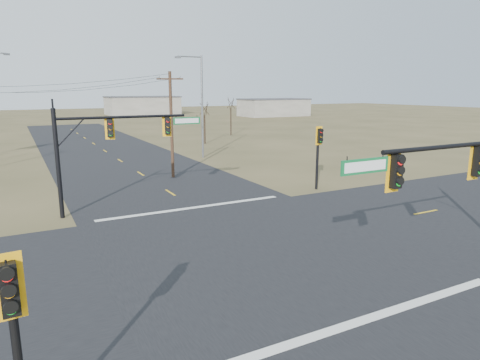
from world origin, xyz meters
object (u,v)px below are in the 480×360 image
mast_arm_far (114,136)px  bare_tree_c (204,108)px  utility_pole_near (171,123)px  pedestal_signal_ne (319,144)px  mast_arm_near (474,173)px  pedestal_signal_sw (12,310)px  bare_tree_d (231,103)px  streetlight_a (200,101)px

mast_arm_far → bare_tree_c: size_ratio=1.43×
utility_pole_near → pedestal_signal_ne: bearing=-49.3°
mast_arm_near → utility_pole_near: size_ratio=1.19×
mast_arm_far → mast_arm_near: bearing=-45.0°
mast_arm_near → pedestal_signal_sw: 14.63m
bare_tree_d → mast_arm_far: bearing=-125.6°
streetlight_a → utility_pole_near: bearing=-120.2°
pedestal_signal_sw → bare_tree_d: size_ratio=0.67×
mast_arm_near → streetlight_a: size_ratio=0.96×
streetlight_a → bare_tree_c: 12.27m
streetlight_a → bare_tree_c: streetlight_a is taller
mast_arm_far → bare_tree_d: bearing=71.1°
mast_arm_near → bare_tree_c: bearing=77.8°
mast_arm_near → pedestal_signal_sw: (-14.56, -0.50, -1.26)m
pedestal_signal_ne → bare_tree_c: size_ratio=0.76×
mast_arm_near → bare_tree_c: (8.87, 44.55, 0.44)m
bare_tree_d → mast_arm_near: bearing=-107.9°
bare_tree_d → utility_pole_near: bearing=-124.9°
utility_pole_near → mast_arm_far: bearing=-128.0°
pedestal_signal_sw → utility_pole_near: size_ratio=0.49×
mast_arm_far → streetlight_a: (12.58, 16.88, 1.49)m
pedestal_signal_ne → bare_tree_d: bearing=72.9°
bare_tree_c → bare_tree_d: bearing=45.6°
mast_arm_near → streetlight_a: 33.75m
bare_tree_c → pedestal_signal_sw: bearing=-117.5°
mast_arm_far → pedestal_signal_sw: bearing=-91.4°
pedestal_signal_ne → streetlight_a: bearing=95.7°
pedestal_signal_ne → pedestal_signal_sw: pedestal_signal_ne is taller
mast_arm_far → pedestal_signal_ne: mast_arm_far is taller
pedestal_signal_sw → streetlight_a: bearing=57.0°
pedestal_signal_ne → pedestal_signal_sw: 25.52m
utility_pole_near → pedestal_signal_sw: bearing=-115.3°
mast_arm_far → bare_tree_c: mast_arm_far is taller
pedestal_signal_ne → bare_tree_d: bare_tree_d is taller
pedestal_signal_sw → utility_pole_near: (11.94, 25.22, 1.40)m
pedestal_signal_ne → utility_pole_near: bearing=130.9°
pedestal_signal_ne → bare_tree_c: (3.50, 29.10, 1.46)m
mast_arm_far → pedestal_signal_sw: size_ratio=2.05×
utility_pole_near → streetlight_a: streetlight_a is taller
bare_tree_d → bare_tree_c: bearing=-134.4°
bare_tree_c → bare_tree_d: bare_tree_d is taller
mast_arm_far → pedestal_signal_ne: (14.31, -1.19, -1.17)m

